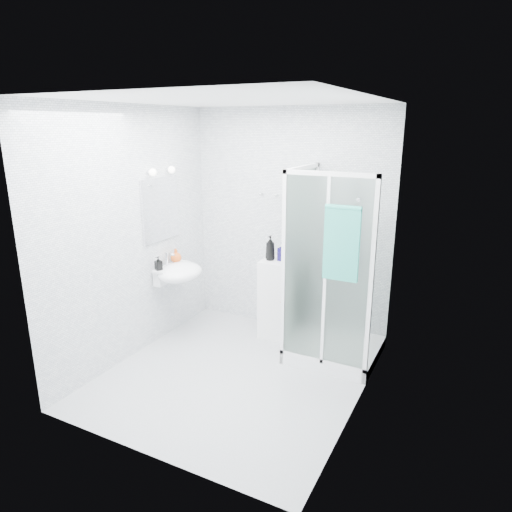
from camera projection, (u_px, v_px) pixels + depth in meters
The scene contains 12 objects.
room at pixel (234, 249), 4.18m from camera, with size 2.40×2.60×2.60m.
shower_enclosure at pixel (326, 318), 4.78m from camera, with size 0.90×0.95×2.00m.
wall_basin at pixel (178, 272), 5.14m from camera, with size 0.46×0.56×0.35m.
mirror at pixel (161, 209), 5.03m from camera, with size 0.02×0.60×0.70m, color white.
vanity_lights at pixel (162, 171), 4.89m from camera, with size 0.10×0.40×0.08m.
wall_hooks at pixel (268, 194), 5.28m from camera, with size 0.23×0.06×0.03m.
storage_cabinet at pixel (279, 299), 5.27m from camera, with size 0.39×0.41×0.93m.
hand_towel at pixel (342, 242), 4.07m from camera, with size 0.32×0.05×0.69m.
shampoo_bottle_a at pixel (270, 248), 5.12m from camera, with size 0.11×0.11×0.28m, color black.
shampoo_bottle_b at pixel (283, 251), 5.10m from camera, with size 0.10×0.10×0.22m, color #100B42.
soap_dispenser_orange at pixel (176, 256), 5.27m from camera, with size 0.13×0.13×0.16m, color #D55519.
soap_dispenser_black at pixel (158, 263), 4.99m from camera, with size 0.07×0.07×0.15m, color black.
Camera 1 is at (2.01, -3.50, 2.40)m, focal length 32.00 mm.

